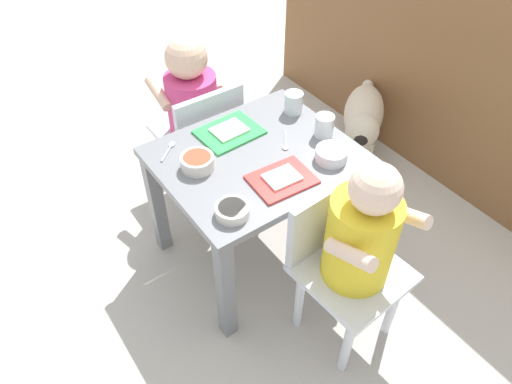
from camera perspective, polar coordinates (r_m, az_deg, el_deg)
The scene contains 15 objects.
ground_plane at distance 1.82m, azimuth 0.00°, elevation -6.75°, with size 7.00×7.00×0.00m, color #B2ADA3.
kitchen_cabinet_back at distance 2.16m, azimuth 23.74°, elevation 14.16°, with size 1.87×0.37×0.91m, color brown.
dining_table at distance 1.55m, azimuth 0.00°, elevation 2.02°, with size 0.50×0.59×0.46m.
seated_child_left at distance 1.80m, azimuth -7.39°, elevation 10.44°, with size 0.28×0.28×0.66m.
seated_child_right at distance 1.32m, azimuth 11.84°, elevation -5.35°, with size 0.30×0.30×0.69m.
dog at distance 2.11m, azimuth 12.49°, elevation 8.58°, with size 0.37×0.39×0.33m.
food_tray_left at distance 1.58m, azimuth -3.16°, elevation 7.11°, with size 0.16×0.20×0.02m.
food_tray_right at distance 1.40m, azimuth 3.06°, elevation 1.55°, with size 0.15×0.19×0.02m.
water_cup_left at distance 1.57m, azimuth 8.01°, elevation 7.59°, with size 0.06×0.06×0.07m.
water_cup_right at distance 1.66m, azimuth 4.43°, elevation 10.31°, with size 0.06×0.06×0.07m.
cereal_bowl_right_side at distance 1.30m, azimuth -2.81°, elevation -2.16°, with size 0.09×0.09×0.03m.
veggie_bowl_far at distance 1.44m, azimuth -6.90°, elevation 3.54°, with size 0.10×0.10×0.04m.
veggie_bowl_near at distance 1.48m, azimuth 8.86°, elevation 4.42°, with size 0.10×0.10×0.04m.
spoon_by_left_tray at distance 1.53m, azimuth -10.20°, elevation 4.98°, with size 0.07×0.08×0.01m.
spoon_by_right_tray at distance 1.54m, azimuth 3.47°, elevation 5.85°, with size 0.09×0.07×0.01m.
Camera 1 is at (0.94, -0.67, 1.40)m, focal length 34.03 mm.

